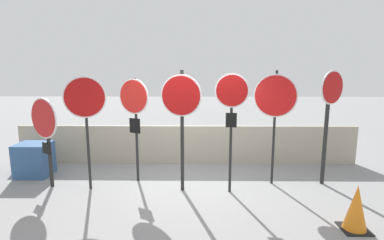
{
  "coord_description": "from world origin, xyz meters",
  "views": [
    {
      "loc": [
        0.23,
        -6.21,
        2.57
      ],
      "look_at": [
        0.15,
        0.0,
        1.46
      ],
      "focal_mm": 28.0,
      "sensor_mm": 36.0,
      "label": 1
    }
  ],
  "objects_px": {
    "stop_sign_3": "(181,107)",
    "stop_sign_4": "(232,104)",
    "stop_sign_1": "(85,105)",
    "stop_sign_6": "(330,107)",
    "stop_sign_2": "(134,106)",
    "storage_crate": "(34,159)",
    "stop_sign_5": "(275,101)",
    "stop_sign_0": "(45,126)",
    "traffic_cone_0": "(356,208)"
  },
  "relations": [
    {
      "from": "stop_sign_3",
      "to": "stop_sign_4",
      "type": "height_order",
      "value": "stop_sign_3"
    },
    {
      "from": "stop_sign_1",
      "to": "stop_sign_6",
      "type": "distance_m",
      "value": 5.09
    },
    {
      "from": "stop_sign_2",
      "to": "storage_crate",
      "type": "distance_m",
      "value": 2.86
    },
    {
      "from": "stop_sign_5",
      "to": "stop_sign_3",
      "type": "bearing_deg",
      "value": -145.87
    },
    {
      "from": "stop_sign_4",
      "to": "stop_sign_6",
      "type": "height_order",
      "value": "stop_sign_6"
    },
    {
      "from": "stop_sign_1",
      "to": "stop_sign_5",
      "type": "relative_size",
      "value": 0.96
    },
    {
      "from": "stop_sign_2",
      "to": "stop_sign_6",
      "type": "xyz_separation_m",
      "value": [
        4.18,
        -0.12,
        0.01
      ]
    },
    {
      "from": "stop_sign_0",
      "to": "stop_sign_3",
      "type": "xyz_separation_m",
      "value": [
        2.87,
        -0.17,
        0.43
      ]
    },
    {
      "from": "stop_sign_1",
      "to": "stop_sign_4",
      "type": "distance_m",
      "value": 2.94
    },
    {
      "from": "stop_sign_0",
      "to": "stop_sign_1",
      "type": "bearing_deg",
      "value": 23.9
    },
    {
      "from": "stop_sign_5",
      "to": "traffic_cone_0",
      "type": "distance_m",
      "value": 2.54
    },
    {
      "from": "stop_sign_2",
      "to": "traffic_cone_0",
      "type": "bearing_deg",
      "value": -0.8
    },
    {
      "from": "stop_sign_5",
      "to": "traffic_cone_0",
      "type": "bearing_deg",
      "value": -42.64
    },
    {
      "from": "stop_sign_1",
      "to": "storage_crate",
      "type": "distance_m",
      "value": 2.3
    },
    {
      "from": "stop_sign_3",
      "to": "stop_sign_6",
      "type": "distance_m",
      "value": 3.16
    },
    {
      "from": "stop_sign_4",
      "to": "stop_sign_0",
      "type": "bearing_deg",
      "value": -177.22
    },
    {
      "from": "stop_sign_1",
      "to": "stop_sign_3",
      "type": "height_order",
      "value": "stop_sign_3"
    },
    {
      "from": "stop_sign_2",
      "to": "stop_sign_4",
      "type": "distance_m",
      "value": 2.13
    },
    {
      "from": "stop_sign_0",
      "to": "storage_crate",
      "type": "distance_m",
      "value": 1.38
    },
    {
      "from": "stop_sign_2",
      "to": "traffic_cone_0",
      "type": "height_order",
      "value": "stop_sign_2"
    },
    {
      "from": "stop_sign_1",
      "to": "stop_sign_3",
      "type": "xyz_separation_m",
      "value": [
        1.95,
        -0.05,
        -0.03
      ]
    },
    {
      "from": "stop_sign_2",
      "to": "stop_sign_3",
      "type": "distance_m",
      "value": 1.18
    },
    {
      "from": "stop_sign_2",
      "to": "stop_sign_4",
      "type": "xyz_separation_m",
      "value": [
        2.04,
        -0.6,
        0.12
      ]
    },
    {
      "from": "stop_sign_3",
      "to": "stop_sign_6",
      "type": "height_order",
      "value": "stop_sign_3"
    },
    {
      "from": "stop_sign_0",
      "to": "stop_sign_4",
      "type": "relative_size",
      "value": 0.79
    },
    {
      "from": "stop_sign_5",
      "to": "storage_crate",
      "type": "bearing_deg",
      "value": -162.25
    },
    {
      "from": "stop_sign_0",
      "to": "traffic_cone_0",
      "type": "distance_m",
      "value": 6.01
    },
    {
      "from": "stop_sign_0",
      "to": "stop_sign_2",
      "type": "relative_size",
      "value": 0.83
    },
    {
      "from": "stop_sign_2",
      "to": "storage_crate",
      "type": "height_order",
      "value": "stop_sign_2"
    },
    {
      "from": "stop_sign_5",
      "to": "stop_sign_6",
      "type": "height_order",
      "value": "stop_sign_6"
    },
    {
      "from": "stop_sign_4",
      "to": "traffic_cone_0",
      "type": "distance_m",
      "value": 2.75
    },
    {
      "from": "stop_sign_5",
      "to": "stop_sign_6",
      "type": "distance_m",
      "value": 1.17
    },
    {
      "from": "stop_sign_4",
      "to": "stop_sign_5",
      "type": "distance_m",
      "value": 1.08
    },
    {
      "from": "stop_sign_0",
      "to": "stop_sign_5",
      "type": "height_order",
      "value": "stop_sign_5"
    },
    {
      "from": "stop_sign_0",
      "to": "storage_crate",
      "type": "height_order",
      "value": "stop_sign_0"
    },
    {
      "from": "stop_sign_5",
      "to": "traffic_cone_0",
      "type": "height_order",
      "value": "stop_sign_5"
    },
    {
      "from": "stop_sign_6",
      "to": "stop_sign_1",
      "type": "bearing_deg",
      "value": 151.74
    },
    {
      "from": "stop_sign_2",
      "to": "stop_sign_6",
      "type": "relative_size",
      "value": 0.94
    },
    {
      "from": "traffic_cone_0",
      "to": "stop_sign_6",
      "type": "bearing_deg",
      "value": 80.99
    },
    {
      "from": "stop_sign_4",
      "to": "storage_crate",
      "type": "distance_m",
      "value": 4.87
    },
    {
      "from": "traffic_cone_0",
      "to": "stop_sign_5",
      "type": "bearing_deg",
      "value": 114.68
    },
    {
      "from": "traffic_cone_0",
      "to": "storage_crate",
      "type": "relative_size",
      "value": 0.95
    },
    {
      "from": "stop_sign_5",
      "to": "storage_crate",
      "type": "height_order",
      "value": "stop_sign_5"
    },
    {
      "from": "stop_sign_6",
      "to": "traffic_cone_0",
      "type": "xyz_separation_m",
      "value": [
        -0.3,
        -1.89,
        -1.36
      ]
    },
    {
      "from": "stop_sign_3",
      "to": "stop_sign_1",
      "type": "bearing_deg",
      "value": -168.82
    },
    {
      "from": "stop_sign_2",
      "to": "stop_sign_3",
      "type": "bearing_deg",
      "value": -0.21
    },
    {
      "from": "stop_sign_6",
      "to": "traffic_cone_0",
      "type": "height_order",
      "value": "stop_sign_6"
    },
    {
      "from": "stop_sign_2",
      "to": "storage_crate",
      "type": "xyz_separation_m",
      "value": [
        -2.51,
        0.35,
        -1.33
      ]
    },
    {
      "from": "stop_sign_2",
      "to": "stop_sign_6",
      "type": "height_order",
      "value": "stop_sign_6"
    },
    {
      "from": "stop_sign_1",
      "to": "stop_sign_5",
      "type": "xyz_separation_m",
      "value": [
        3.91,
        0.35,
        0.03
      ]
    }
  ]
}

